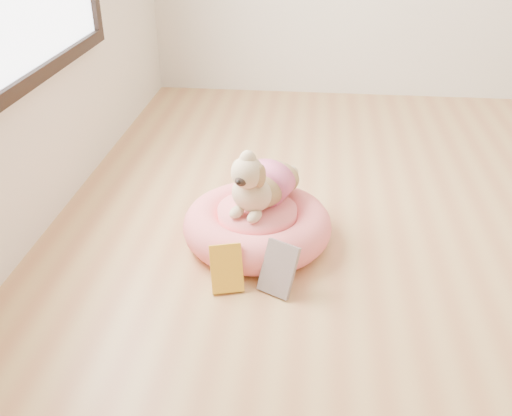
# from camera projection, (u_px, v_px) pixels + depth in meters

# --- Properties ---
(pet_bed) EXTENTS (0.64, 0.64, 0.16)m
(pet_bed) POSITION_uv_depth(u_px,v_px,m) (257.00, 225.00, 2.45)
(pet_bed) COLOR #FF6376
(pet_bed) RESTS_ON floor
(dog) EXTENTS (0.41, 0.48, 0.30)m
(dog) POSITION_uv_depth(u_px,v_px,m) (261.00, 173.00, 2.37)
(dog) COLOR brown
(dog) RESTS_ON pet_bed
(book_yellow) EXTENTS (0.15, 0.13, 0.18)m
(book_yellow) POSITION_uv_depth(u_px,v_px,m) (227.00, 268.00, 2.16)
(book_yellow) COLOR yellow
(book_yellow) RESTS_ON floor
(book_white) EXTENTS (0.17, 0.15, 0.19)m
(book_white) POSITION_uv_depth(u_px,v_px,m) (279.00, 269.00, 2.15)
(book_white) COLOR silver
(book_white) RESTS_ON floor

